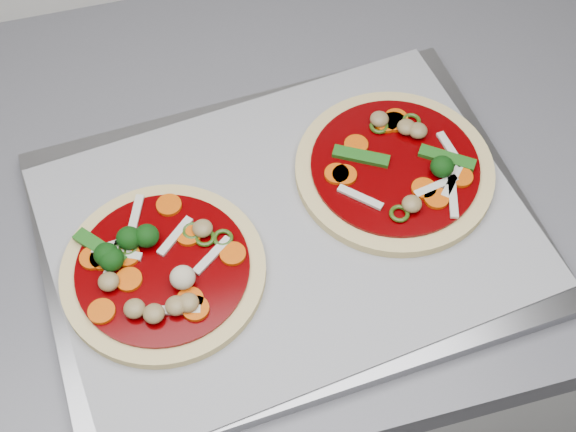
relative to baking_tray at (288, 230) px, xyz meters
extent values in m
cube|color=silver|center=(0.21, 0.08, -0.48)|extent=(3.60, 0.60, 0.86)
cube|color=#5C5B62|center=(0.21, 0.08, -0.03)|extent=(3.60, 0.60, 0.04)
cube|color=gray|center=(0.00, 0.00, 0.00)|extent=(0.50, 0.39, 0.02)
cube|color=#9C9DA2|center=(0.00, 0.00, 0.01)|extent=(0.50, 0.39, 0.00)
cylinder|color=tan|center=(-0.13, -0.02, 0.02)|extent=(0.23, 0.23, 0.01)
cylinder|color=#600001|center=(-0.13, -0.02, 0.02)|extent=(0.19, 0.19, 0.00)
ellipsoid|color=olive|center=(-0.18, -0.03, 0.03)|extent=(0.03, 0.03, 0.01)
ellipsoid|color=#0F3C0E|center=(-0.17, -0.01, 0.03)|extent=(0.03, 0.03, 0.02)
cylinder|color=#E55D00|center=(-0.11, 0.04, 0.03)|extent=(0.03, 0.03, 0.00)
cube|color=beige|center=(-0.14, 0.04, 0.03)|extent=(0.02, 0.05, 0.00)
cylinder|color=#E55D00|center=(-0.11, -0.07, 0.03)|extent=(0.03, 0.03, 0.00)
cube|color=beige|center=(-0.13, -0.07, 0.03)|extent=(0.05, 0.02, 0.00)
cube|color=#215F1A|center=(-0.18, 0.01, 0.03)|extent=(0.05, 0.05, 0.00)
torus|color=#294710|center=(-0.08, 0.00, 0.03)|extent=(0.03, 0.03, 0.00)
ellipsoid|color=olive|center=(-0.11, -0.07, 0.03)|extent=(0.03, 0.03, 0.01)
ellipsoid|color=#0F3C0E|center=(-0.15, 0.01, 0.03)|extent=(0.03, 0.03, 0.02)
cube|color=beige|center=(-0.11, 0.01, 0.03)|extent=(0.04, 0.04, 0.00)
cylinder|color=#E55D00|center=(-0.06, -0.03, 0.03)|extent=(0.03, 0.03, 0.00)
torus|color=#294710|center=(-0.07, -0.01, 0.03)|extent=(0.03, 0.03, 0.00)
cube|color=beige|center=(-0.08, -0.02, 0.03)|extent=(0.04, 0.04, 0.00)
ellipsoid|color=#0F3C0E|center=(-0.18, 0.00, 0.03)|extent=(0.03, 0.03, 0.02)
torus|color=#294710|center=(-0.09, 0.01, 0.03)|extent=(0.02, 0.02, 0.00)
cylinder|color=#E55D00|center=(-0.18, 0.00, 0.03)|extent=(0.03, 0.03, 0.00)
cube|color=beige|center=(-0.17, 0.00, 0.03)|extent=(0.05, 0.03, 0.00)
torus|color=#294710|center=(-0.17, 0.00, 0.03)|extent=(0.03, 0.03, 0.00)
ellipsoid|color=olive|center=(-0.12, -0.07, 0.03)|extent=(0.03, 0.03, 0.01)
cube|color=beige|center=(-0.16, 0.01, 0.03)|extent=(0.05, 0.01, 0.00)
cylinder|color=#E55D00|center=(-0.19, -0.06, 0.03)|extent=(0.04, 0.04, 0.00)
ellipsoid|color=olive|center=(-0.08, 0.00, 0.03)|extent=(0.02, 0.02, 0.01)
cube|color=beige|center=(-0.17, 0.00, 0.03)|extent=(0.03, 0.05, 0.00)
ellipsoid|color=olive|center=(-0.16, -0.06, 0.03)|extent=(0.03, 0.03, 0.01)
cylinder|color=#E55D00|center=(-0.16, 0.00, 0.03)|extent=(0.03, 0.03, 0.00)
ellipsoid|color=#0F3C0E|center=(-0.14, 0.01, 0.03)|extent=(0.03, 0.03, 0.02)
cylinder|color=#E55D00|center=(-0.11, -0.06, 0.03)|extent=(0.03, 0.03, 0.00)
cylinder|color=#E55D00|center=(-0.16, -0.03, 0.03)|extent=(0.03, 0.03, 0.00)
ellipsoid|color=#BCB18E|center=(-0.11, -0.04, 0.03)|extent=(0.03, 0.03, 0.02)
torus|color=#294710|center=(-0.16, 0.00, 0.03)|extent=(0.02, 0.02, 0.00)
cylinder|color=#E55D00|center=(-0.19, 0.00, 0.03)|extent=(0.03, 0.03, 0.00)
ellipsoid|color=olive|center=(-0.14, -0.07, 0.03)|extent=(0.03, 0.03, 0.01)
cylinder|color=#E55D00|center=(-0.10, 0.00, 0.03)|extent=(0.03, 0.03, 0.00)
cylinder|color=tan|center=(0.12, 0.03, 0.02)|extent=(0.27, 0.27, 0.01)
cylinder|color=#600001|center=(0.12, 0.03, 0.02)|extent=(0.23, 0.23, 0.00)
ellipsoid|color=olive|center=(0.12, -0.02, 0.03)|extent=(0.03, 0.03, 0.01)
cylinder|color=#E55D00|center=(0.15, -0.02, 0.03)|extent=(0.03, 0.03, 0.00)
torus|color=#294710|center=(0.12, 0.08, 0.03)|extent=(0.02, 0.02, 0.00)
cylinder|color=#E55D00|center=(0.14, 0.09, 0.03)|extent=(0.03, 0.03, 0.00)
cube|color=#215F1A|center=(0.09, 0.05, 0.03)|extent=(0.06, 0.04, 0.00)
cylinder|color=#E55D00|center=(0.14, 0.08, 0.03)|extent=(0.03, 0.03, 0.00)
cube|color=beige|center=(0.07, 0.00, 0.03)|extent=(0.04, 0.04, 0.00)
cube|color=beige|center=(0.18, 0.03, 0.03)|extent=(0.01, 0.05, 0.00)
cylinder|color=#E55D00|center=(0.06, 0.04, 0.03)|extent=(0.03, 0.03, 0.00)
torus|color=#294710|center=(0.16, 0.08, 0.03)|extent=(0.03, 0.03, 0.00)
cylinder|color=#E55D00|center=(0.13, 0.09, 0.03)|extent=(0.04, 0.04, 0.00)
cube|color=#215F1A|center=(0.18, 0.03, 0.03)|extent=(0.05, 0.05, 0.00)
torus|color=#294710|center=(0.11, -0.03, 0.03)|extent=(0.03, 0.03, 0.00)
cube|color=beige|center=(0.15, -0.01, 0.03)|extent=(0.05, 0.02, 0.00)
ellipsoid|color=olive|center=(0.16, 0.06, 0.03)|extent=(0.03, 0.03, 0.01)
cube|color=beige|center=(0.16, -0.02, 0.03)|extent=(0.02, 0.05, 0.00)
cylinder|color=#E55D00|center=(0.18, 0.00, 0.03)|extent=(0.04, 0.04, 0.00)
cylinder|color=#E55D00|center=(0.14, 0.00, 0.03)|extent=(0.03, 0.03, 0.00)
cube|color=beige|center=(0.17, 0.00, 0.03)|extent=(0.04, 0.04, 0.00)
ellipsoid|color=olive|center=(0.15, 0.07, 0.03)|extent=(0.03, 0.03, 0.01)
cylinder|color=#E55D00|center=(0.09, 0.07, 0.03)|extent=(0.03, 0.03, 0.00)
ellipsoid|color=olive|center=(0.12, 0.09, 0.03)|extent=(0.03, 0.03, 0.01)
cylinder|color=#E55D00|center=(0.07, 0.03, 0.03)|extent=(0.03, 0.03, 0.00)
ellipsoid|color=#0F3C0E|center=(0.16, 0.01, 0.03)|extent=(0.03, 0.03, 0.02)
camera|label=1|loc=(-0.11, -0.41, 0.68)|focal=50.00mm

